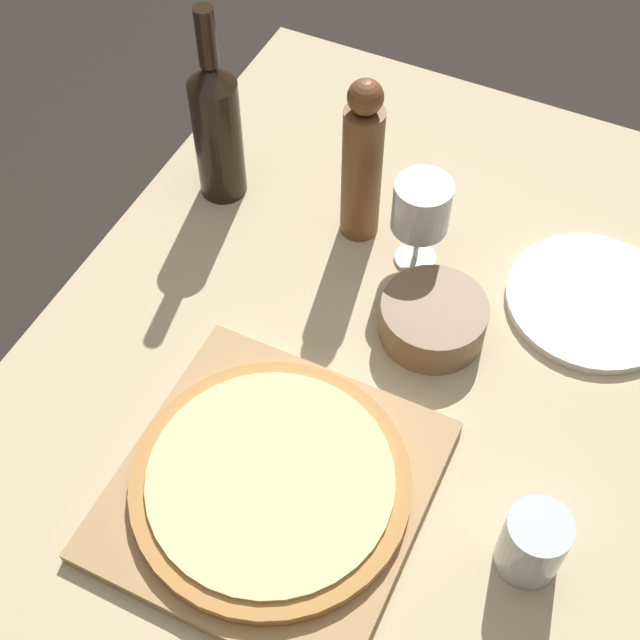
# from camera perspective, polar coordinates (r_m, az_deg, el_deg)

# --- Properties ---
(ground_plane) EXTENTS (12.00, 12.00, 0.00)m
(ground_plane) POSITION_cam_1_polar(r_m,az_deg,el_deg) (1.87, 1.57, -15.59)
(ground_plane) COLOR #2D2823
(dining_table) EXTENTS (0.89, 1.28, 0.73)m
(dining_table) POSITION_cam_1_polar(r_m,az_deg,el_deg) (1.30, 2.18, -5.42)
(dining_table) COLOR #CCB78E
(dining_table) RESTS_ON ground_plane
(cutting_board) EXTENTS (0.36, 0.37, 0.02)m
(cutting_board) POSITION_cam_1_polar(r_m,az_deg,el_deg) (1.12, -3.12, -10.76)
(cutting_board) COLOR tan
(cutting_board) RESTS_ON dining_table
(pizza) EXTENTS (0.34, 0.34, 0.02)m
(pizza) POSITION_cam_1_polar(r_m,az_deg,el_deg) (1.10, -3.17, -10.29)
(pizza) COLOR #C68947
(pizza) RESTS_ON cutting_board
(wine_bottle) EXTENTS (0.07, 0.07, 0.33)m
(wine_bottle) POSITION_cam_1_polar(r_m,az_deg,el_deg) (1.36, -6.62, 12.20)
(wine_bottle) COLOR black
(wine_bottle) RESTS_ON dining_table
(pepper_mill) EXTENTS (0.06, 0.06, 0.28)m
(pepper_mill) POSITION_cam_1_polar(r_m,az_deg,el_deg) (1.28, 2.71, 9.92)
(pepper_mill) COLOR brown
(pepper_mill) RESTS_ON dining_table
(wine_glass) EXTENTS (0.08, 0.08, 0.15)m
(wine_glass) POSITION_cam_1_polar(r_m,az_deg,el_deg) (1.26, 6.36, 7.18)
(wine_glass) COLOR silver
(wine_glass) RESTS_ON dining_table
(small_bowl) EXTENTS (0.15, 0.15, 0.06)m
(small_bowl) POSITION_cam_1_polar(r_m,az_deg,el_deg) (1.24, 7.24, 0.05)
(small_bowl) COLOR #84664C
(small_bowl) RESTS_ON dining_table
(drinking_tumbler) EXTENTS (0.08, 0.08, 0.10)m
(drinking_tumbler) POSITION_cam_1_polar(r_m,az_deg,el_deg) (1.07, 13.48, -13.72)
(drinking_tumbler) COLOR silver
(drinking_tumbler) RESTS_ON dining_table
(dinner_plate) EXTENTS (0.25, 0.25, 0.01)m
(dinner_plate) POSITION_cam_1_polar(r_m,az_deg,el_deg) (1.33, 17.06, 1.18)
(dinner_plate) COLOR silver
(dinner_plate) RESTS_ON dining_table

